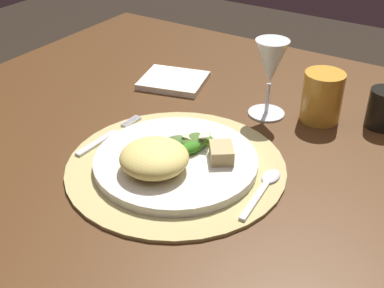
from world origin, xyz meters
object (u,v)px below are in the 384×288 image
object	(u,v)px
napkin	(174,81)
amber_tumbler	(322,97)
fork	(107,137)
dining_table	(193,199)
dinner_plate	(176,161)
spoon	(266,184)
dark_tumbler	(384,109)
wine_glass	(270,66)

from	to	relation	value
napkin	amber_tumbler	bearing A→B (deg)	3.11
fork	napkin	distance (m)	0.27
dining_table	fork	distance (m)	0.21
dining_table	fork	xyz separation A→B (m)	(-0.13, -0.08, 0.14)
dinner_plate	fork	bearing A→B (deg)	178.96
dining_table	spoon	world-z (taller)	spoon
napkin	dark_tumbler	size ratio (longest dim) A/B	1.83
spoon	wine_glass	world-z (taller)	wine_glass
fork	spoon	xyz separation A→B (m)	(0.31, 0.02, 0.00)
wine_glass	dark_tumbler	bearing A→B (deg)	19.97
dining_table	wine_glass	xyz separation A→B (m)	(0.07, 0.17, 0.24)
dining_table	amber_tumbler	bearing A→B (deg)	50.93
dinner_plate	wine_glass	distance (m)	0.27
napkin	wine_glass	size ratio (longest dim) A/B	0.90
dinner_plate	spoon	bearing A→B (deg)	10.11
dining_table	dark_tumbler	distance (m)	0.40
dinner_plate	wine_glass	world-z (taller)	wine_glass
dark_tumbler	amber_tumbler	bearing A→B (deg)	-160.72
napkin	dinner_plate	bearing A→B (deg)	-54.94
dinner_plate	amber_tumbler	size ratio (longest dim) A/B	2.79
dining_table	dark_tumbler	bearing A→B (deg)	41.39
spoon	napkin	bearing A→B (deg)	144.57
wine_glass	amber_tumbler	world-z (taller)	wine_glass
dinner_plate	dark_tumbler	bearing A→B (deg)	52.30
dining_table	dinner_plate	world-z (taller)	dinner_plate
dinner_plate	napkin	bearing A→B (deg)	125.06
amber_tumbler	dark_tumbler	size ratio (longest dim) A/B	1.30
spoon	fork	bearing A→B (deg)	-175.46
wine_glass	dinner_plate	bearing A→B (deg)	-100.69
spoon	dinner_plate	bearing A→B (deg)	-169.89
fork	wine_glass	world-z (taller)	wine_glass
dinner_plate	wine_glass	size ratio (longest dim) A/B	1.78
spoon	amber_tumbler	size ratio (longest dim) A/B	1.44
dinner_plate	fork	distance (m)	0.15
napkin	wine_glass	xyz separation A→B (m)	(0.24, -0.02, 0.10)
napkin	amber_tumbler	distance (m)	0.34
napkin	dark_tumbler	xyz separation A→B (m)	(0.44, 0.06, 0.03)
dining_table	amber_tumbler	distance (m)	0.32
dining_table	napkin	distance (m)	0.29
wine_glass	dark_tumbler	distance (m)	0.23
spoon	napkin	xyz separation A→B (m)	(-0.34, 0.24, -0.00)
fork	dark_tumbler	distance (m)	0.52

